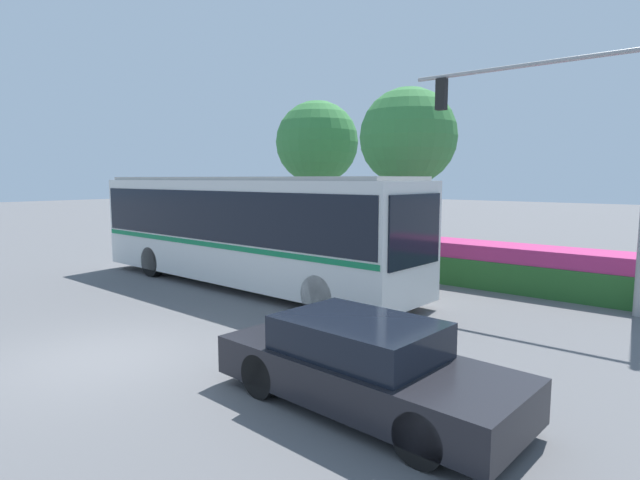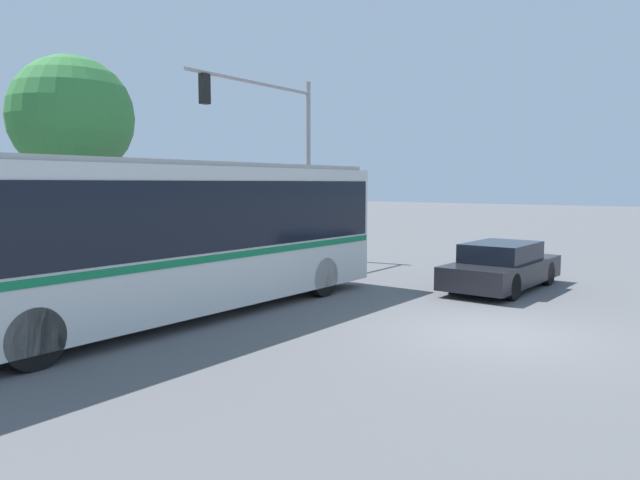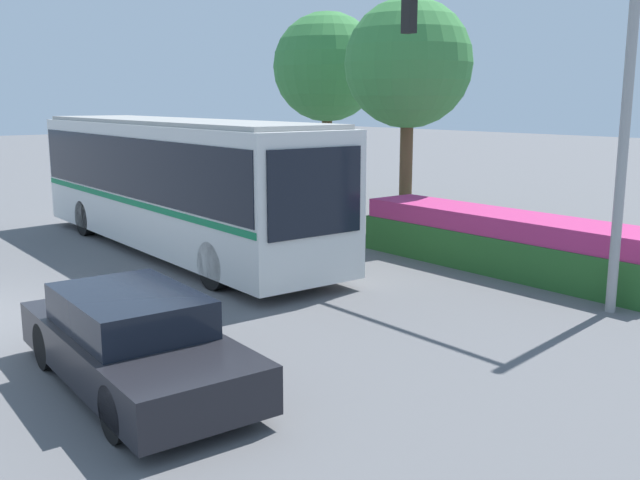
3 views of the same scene
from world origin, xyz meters
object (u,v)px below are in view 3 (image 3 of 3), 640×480
at_px(street_tree_centre, 408,64).
at_px(traffic_light_pole, 548,66).
at_px(street_tree_left, 327,68).
at_px(city_bus, 174,177).
at_px(sedan_foreground, 134,341).

bearing_deg(street_tree_centre, traffic_light_pole, -23.59).
relative_size(street_tree_left, street_tree_centre, 1.05).
height_order(city_bus, street_tree_left, street_tree_left).
xyz_separation_m(city_bus, traffic_light_pole, (8.31, 3.58, 2.53)).
height_order(traffic_light_pole, street_tree_centre, traffic_light_pole).
distance_m(sedan_foreground, traffic_light_pole, 9.10).
xyz_separation_m(street_tree_left, street_tree_centre, (6.25, -2.20, -0.18)).
bearing_deg(traffic_light_pole, city_bus, 23.30).
xyz_separation_m(city_bus, sedan_foreground, (7.67, -4.65, -1.28)).
relative_size(traffic_light_pole, street_tree_left, 0.96).
bearing_deg(street_tree_left, city_bus, -63.36).
bearing_deg(street_tree_left, street_tree_centre, -19.38).
xyz_separation_m(sedan_foreground, street_tree_left, (-11.96, 13.21, 4.35)).
height_order(city_bus, street_tree_centre, street_tree_centre).
bearing_deg(street_tree_centre, sedan_foreground, -62.57).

